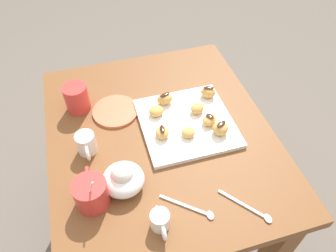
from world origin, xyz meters
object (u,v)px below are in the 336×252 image
beignet_4 (161,133)px  beignet_5 (220,129)px  beignet_2 (209,120)px  beignet_3 (208,92)px  coffee_mug_red_left (91,192)px  saucer_coral_left (115,111)px  beignet_0 (165,99)px  beignet_1 (156,111)px  pastry_plate_square (186,123)px  coffee_mug_red_right (76,97)px  cream_pitcher_white (86,143)px  ice_cream_bowl (123,178)px  beignet_6 (197,108)px  chocolate_sauce_pitcher (160,220)px  dining_table (161,159)px  beignet_7 (188,132)px

beignet_4 → beignet_5: size_ratio=0.95×
beignet_2 → beignet_3: beignet_3 is taller
coffee_mug_red_left → saucer_coral_left: coffee_mug_red_left is taller
saucer_coral_left → beignet_4: 0.21m
beignet_0 → beignet_1: beignet_0 is taller
pastry_plate_square → coffee_mug_red_right: bearing=61.6°
beignet_5 → beignet_3: bearing=-8.2°
coffee_mug_red_right → beignet_3: (-0.09, -0.45, -0.02)m
cream_pitcher_white → ice_cream_bowl: ice_cream_bowl is taller
coffee_mug_red_left → beignet_4: (0.16, -0.24, -0.01)m
pastry_plate_square → beignet_6: size_ratio=6.07×
beignet_0 → beignet_4: 0.16m
beignet_3 → beignet_2: bearing=160.9°
ice_cream_bowl → beignet_1: size_ratio=2.39×
cream_pitcher_white → beignet_5: 0.43m
beignet_6 → ice_cream_bowl: bearing=125.3°
beignet_0 → ice_cream_bowl: bearing=144.4°
chocolate_sauce_pitcher → saucer_coral_left: (0.45, 0.04, -0.03)m
beignet_0 → coffee_mug_red_left: bearing=136.2°
coffee_mug_red_left → beignet_6: coffee_mug_red_left is taller
beignet_2 → chocolate_sauce_pitcher: bearing=139.6°
cream_pitcher_white → beignet_6: bearing=-82.1°
coffee_mug_red_right → beignet_4: 0.33m
pastry_plate_square → beignet_3: 0.15m
pastry_plate_square → cream_pitcher_white: bearing=93.6°
beignet_3 → beignet_6: 0.09m
beignet_2 → beignet_6: beignet_6 is taller
pastry_plate_square → beignet_6: beignet_6 is taller
cream_pitcher_white → beignet_2: cream_pitcher_white is taller
coffee_mug_red_right → chocolate_sauce_pitcher: (-0.51, -0.16, -0.02)m
beignet_5 → chocolate_sauce_pitcher: bearing=132.5°
beignet_1 → ice_cream_bowl: bearing=146.2°
dining_table → ice_cream_bowl: size_ratio=7.15×
pastry_plate_square → ice_cream_bowl: 0.31m
pastry_plate_square → beignet_1: bearing=55.9°
cream_pitcher_white → chocolate_sauce_pitcher: cream_pitcher_white is taller
beignet_1 → beignet_0: bearing=-43.7°
coffee_mug_red_right → beignet_3: coffee_mug_red_right is taller
cream_pitcher_white → beignet_1: cream_pitcher_white is taller
coffee_mug_red_left → ice_cream_bowl: (0.02, -0.09, -0.01)m
coffee_mug_red_right → beignet_7: 0.41m
dining_table → beignet_3: size_ratio=16.62×
beignet_2 → pastry_plate_square: bearing=66.9°
coffee_mug_red_right → beignet_7: size_ratio=2.80×
beignet_6 → pastry_plate_square: bearing=122.9°
pastry_plate_square → beignet_7: 0.07m
beignet_2 → beignet_5: beignet_5 is taller
pastry_plate_square → chocolate_sauce_pitcher: bearing=150.9°
cream_pitcher_white → beignet_6: 0.39m
dining_table → coffee_mug_red_right: coffee_mug_red_right is taller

